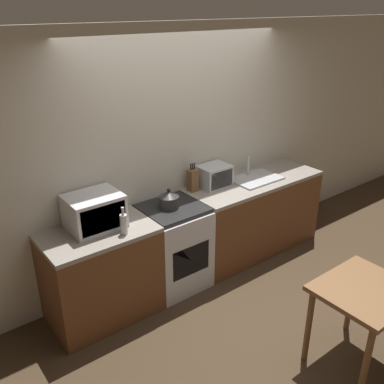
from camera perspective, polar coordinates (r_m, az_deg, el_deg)
ground_plane at (r=4.38m, az=7.82°, el=-15.21°), size 16.00×16.00×0.00m
wall_back at (r=4.52m, az=-1.70°, el=5.23°), size 10.00×0.06×2.60m
counter_left_run at (r=4.12m, az=-11.94°, el=-10.62°), size 1.01×0.62×0.90m
counter_right_run at (r=5.11m, az=8.06°, el=-3.07°), size 1.69×0.62×0.90m
stove_range at (r=4.45m, az=-2.53°, el=-7.24°), size 0.61×0.62×0.90m
kettle at (r=4.20m, az=-3.10°, el=-0.97°), size 0.20×0.20×0.20m
microwave at (r=3.90m, az=-12.90°, el=-2.50°), size 0.48×0.39×0.31m
bottle at (r=3.76m, az=-9.09°, el=-4.18°), size 0.06×0.06×0.25m
knife_block at (r=4.54m, az=0.07°, el=1.61°), size 0.09×0.10×0.31m
toaster_oven at (r=4.67m, az=2.96°, el=2.15°), size 0.34×0.27×0.24m
sink_basin at (r=4.94m, az=8.49°, el=1.83°), size 0.57×0.38×0.24m
dining_table at (r=3.70m, az=21.87°, el=-13.32°), size 0.72×0.64×0.73m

